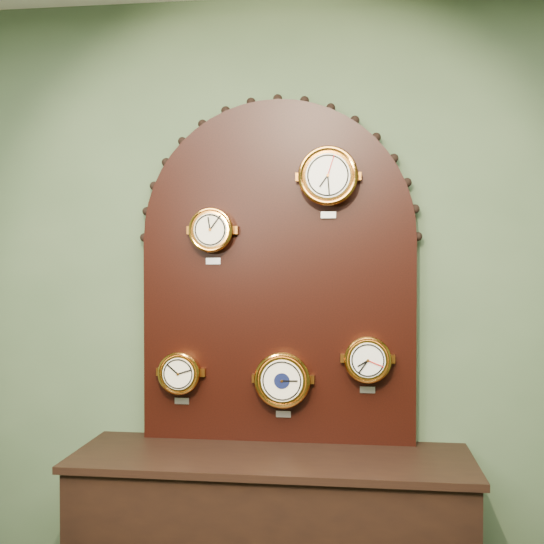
# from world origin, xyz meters

# --- Properties ---
(wall_back) EXTENTS (4.00, 0.00, 4.00)m
(wall_back) POSITION_xyz_m (0.00, 2.50, 1.40)
(wall_back) COLOR #42583C
(wall_back) RESTS_ON ground
(display_board) EXTENTS (1.26, 0.06, 1.53)m
(display_board) POSITION_xyz_m (0.00, 2.45, 1.63)
(display_board) COLOR black
(display_board) RESTS_ON shop_counter
(roman_clock) EXTENTS (0.19, 0.08, 0.25)m
(roman_clock) POSITION_xyz_m (-0.28, 2.38, 1.76)
(roman_clock) COLOR orange
(roman_clock) RESTS_ON display_board
(arabic_clock) EXTENTS (0.25, 0.08, 0.30)m
(arabic_clock) POSITION_xyz_m (0.22, 2.38, 1.99)
(arabic_clock) COLOR orange
(arabic_clock) RESTS_ON display_board
(hygrometer) EXTENTS (0.19, 0.08, 0.24)m
(hygrometer) POSITION_xyz_m (-0.43, 2.38, 1.13)
(hygrometer) COLOR orange
(hygrometer) RESTS_ON display_board
(barometer) EXTENTS (0.24, 0.08, 0.29)m
(barometer) POSITION_xyz_m (0.03, 2.38, 1.11)
(barometer) COLOR orange
(barometer) RESTS_ON display_board
(tide_clock) EXTENTS (0.20, 0.08, 0.25)m
(tide_clock) POSITION_xyz_m (0.39, 2.38, 1.21)
(tide_clock) COLOR orange
(tide_clock) RESTS_ON display_board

